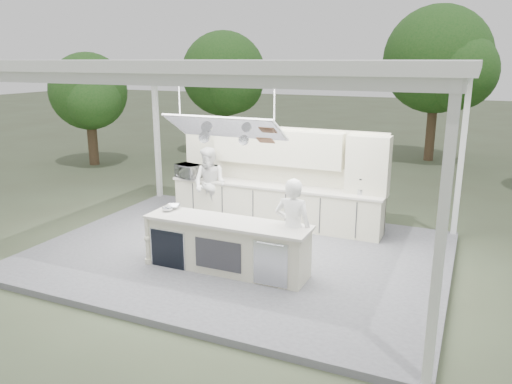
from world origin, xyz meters
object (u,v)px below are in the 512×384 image
at_px(head_chef, 293,229).
at_px(back_counter, 274,204).
at_px(sous_chef, 210,184).
at_px(demo_island, 226,245).

bearing_deg(head_chef, back_counter, -63.27).
bearing_deg(sous_chef, back_counter, 18.79).
relative_size(back_counter, head_chef, 2.82).
height_order(head_chef, sous_chef, head_chef).
xyz_separation_m(demo_island, sous_chef, (-1.69, 2.46, 0.41)).
distance_m(back_counter, head_chef, 2.98).
relative_size(back_counter, sous_chef, 2.88).
bearing_deg(back_counter, sous_chef, -166.93).
height_order(back_counter, head_chef, head_chef).
distance_m(head_chef, sous_chef, 3.66).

